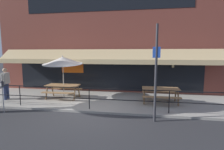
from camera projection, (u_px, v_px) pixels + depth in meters
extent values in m
plane|color=#2D2D30|center=(87.00, 113.00, 7.60)|extent=(120.00, 120.00, 0.00)
cube|color=#9E998E|center=(98.00, 100.00, 9.55)|extent=(15.00, 4.00, 0.10)
cube|color=brown|center=(106.00, 30.00, 11.25)|extent=(15.00, 0.50, 8.22)
cube|color=black|center=(106.00, 73.00, 11.33)|extent=(12.00, 0.02, 2.30)
cube|color=orange|center=(73.00, 67.00, 11.65)|extent=(1.50, 0.02, 0.70)
cube|color=tan|center=(104.00, 55.00, 10.67)|extent=(13.80, 0.92, 0.70)
cube|color=tan|center=(102.00, 62.00, 10.22)|extent=(13.80, 0.08, 0.28)
cube|color=black|center=(173.00, 63.00, 10.45)|extent=(0.04, 0.28, 0.04)
cube|color=black|center=(173.00, 66.00, 10.34)|extent=(0.18, 0.18, 0.28)
cube|color=beige|center=(173.00, 66.00, 10.34)|extent=(0.13, 0.19, 0.20)
cylinder|color=black|center=(20.00, 96.00, 8.38)|extent=(0.04, 0.04, 0.95)
cylinder|color=black|center=(89.00, 99.00, 7.82)|extent=(0.04, 0.04, 0.95)
cylinder|color=black|center=(169.00, 102.00, 7.26)|extent=(0.04, 0.04, 0.95)
cube|color=black|center=(89.00, 88.00, 7.76)|extent=(13.80, 0.04, 0.04)
cube|color=black|center=(89.00, 99.00, 7.82)|extent=(13.80, 0.03, 0.03)
cube|color=#997047|center=(63.00, 85.00, 9.64)|extent=(1.80, 0.80, 0.05)
cube|color=#997047|center=(58.00, 93.00, 9.11)|extent=(1.80, 0.26, 0.04)
cube|color=#997047|center=(67.00, 88.00, 10.25)|extent=(1.80, 0.26, 0.04)
cylinder|color=brown|center=(75.00, 94.00, 9.25)|extent=(0.07, 0.30, 0.73)
cylinder|color=brown|center=(79.00, 91.00, 9.87)|extent=(0.07, 0.30, 0.73)
cylinder|color=brown|center=(47.00, 92.00, 9.51)|extent=(0.07, 0.30, 0.73)
cylinder|color=brown|center=(52.00, 90.00, 10.13)|extent=(0.07, 0.30, 0.73)
cube|color=#997047|center=(160.00, 89.00, 8.73)|extent=(1.80, 0.80, 0.05)
cube|color=#997047|center=(162.00, 97.00, 8.20)|extent=(1.80, 0.26, 0.04)
cube|color=#997047|center=(159.00, 92.00, 9.33)|extent=(1.80, 0.26, 0.04)
cylinder|color=brown|center=(178.00, 98.00, 8.33)|extent=(0.07, 0.30, 0.73)
cylinder|color=brown|center=(176.00, 95.00, 8.96)|extent=(0.07, 0.30, 0.73)
cylinder|color=brown|center=(144.00, 97.00, 8.59)|extent=(0.07, 0.30, 0.73)
cylinder|color=brown|center=(144.00, 94.00, 9.22)|extent=(0.07, 0.30, 0.73)
cylinder|color=#B7B2A8|center=(63.00, 78.00, 9.69)|extent=(0.04, 0.04, 2.30)
cone|color=silver|center=(63.00, 61.00, 9.58)|extent=(2.10, 2.12, 0.55)
cylinder|color=white|center=(63.00, 64.00, 9.60)|extent=(2.14, 2.14, 0.19)
sphere|color=#B7B2A8|center=(63.00, 56.00, 9.55)|extent=(0.07, 0.07, 0.07)
cylinder|color=navy|center=(8.00, 91.00, 9.57)|extent=(0.15, 0.15, 0.86)
cylinder|color=navy|center=(5.00, 92.00, 9.37)|extent=(0.15, 0.15, 0.86)
cube|color=#B2ADA3|center=(5.00, 78.00, 9.38)|extent=(0.28, 0.42, 0.60)
cylinder|color=#B2ADA3|center=(9.00, 78.00, 9.64)|extent=(0.10, 0.10, 0.54)
cylinder|color=#B2ADA3|center=(2.00, 80.00, 9.13)|extent=(0.10, 0.10, 0.54)
sphere|color=tan|center=(5.00, 70.00, 9.33)|extent=(0.22, 0.22, 0.22)
cylinder|color=gray|center=(3.00, 100.00, 7.60)|extent=(0.04, 0.04, 1.15)
cylinder|color=#2D2D33|center=(2.00, 85.00, 7.51)|extent=(0.15, 0.15, 0.20)
sphere|color=#2D2D33|center=(2.00, 82.00, 7.50)|extent=(0.14, 0.14, 0.14)
cube|color=silver|center=(1.00, 85.00, 7.43)|extent=(0.08, 0.01, 0.13)
cylinder|color=#2D2D33|center=(156.00, 74.00, 6.47)|extent=(0.09, 0.09, 3.65)
cube|color=blue|center=(157.00, 52.00, 6.35)|extent=(0.28, 0.02, 0.40)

